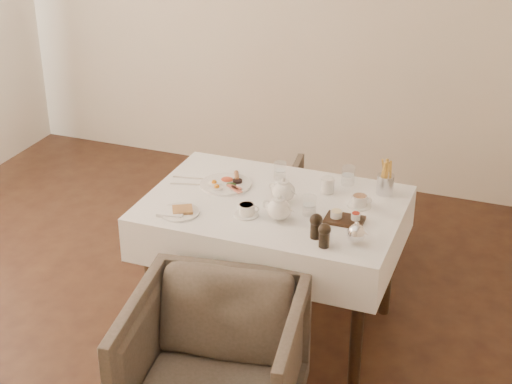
{
  "coord_description": "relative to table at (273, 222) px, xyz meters",
  "views": [
    {
      "loc": [
        1.64,
        -2.73,
        2.55
      ],
      "look_at": [
        0.4,
        0.52,
        0.82
      ],
      "focal_mm": 55.0,
      "sensor_mm": 36.0,
      "label": 1
    }
  ],
  "objects": [
    {
      "name": "breakfast_plate",
      "position": [
        -0.3,
        0.1,
        0.13
      ],
      "size": [
        0.27,
        0.27,
        0.03
      ],
      "rotation": [
        0.0,
        0.0,
        -0.0
      ],
      "color": "white",
      "rests_on": "table"
    },
    {
      "name": "fries_cup",
      "position": [
        0.5,
        0.29,
        0.2
      ],
      "size": [
        0.09,
        0.09,
        0.19
      ],
      "rotation": [
        0.0,
        0.0,
        0.21
      ],
      "color": "silver",
      "rests_on": "table"
    },
    {
      "name": "cutlery_fork",
      "position": [
        -0.52,
        0.1,
        0.12
      ],
      "size": [
        0.17,
        0.05,
        0.0
      ],
      "primitive_type": "cube",
      "rotation": [
        0.0,
        0.0,
        1.76
      ],
      "color": "silver",
      "rests_on": "table"
    },
    {
      "name": "cutlery_knife",
      "position": [
        -0.48,
        0.03,
        0.12
      ],
      "size": [
        0.19,
        0.07,
        0.0
      ],
      "primitive_type": "cube",
      "rotation": [
        0.0,
        0.0,
        1.83
      ],
      "color": "silver",
      "rests_on": "table"
    },
    {
      "name": "armchair_far",
      "position": [
        0.11,
        0.85,
        -0.36
      ],
      "size": [
        0.67,
        0.69,
        0.56
      ],
      "primitive_type": "imported",
      "rotation": [
        0.0,
        0.0,
        3.27
      ],
      "color": "#484034",
      "rests_on": "ground"
    },
    {
      "name": "side_plate",
      "position": [
        -0.4,
        -0.28,
        0.13
      ],
      "size": [
        0.2,
        0.19,
        0.02
      ],
      "rotation": [
        0.0,
        0.0,
        0.3
      ],
      "color": "white",
      "rests_on": "table"
    },
    {
      "name": "pepper_mill_left",
      "position": [
        0.3,
        -0.27,
        0.18
      ],
      "size": [
        0.08,
        0.08,
        0.12
      ],
      "primitive_type": null,
      "rotation": [
        0.0,
        0.0,
        0.38
      ],
      "color": "black",
      "rests_on": "table"
    },
    {
      "name": "teapot_centre",
      "position": [
        0.04,
        0.02,
        0.18
      ],
      "size": [
        0.19,
        0.17,
        0.13
      ],
      "primitive_type": null,
      "rotation": [
        0.0,
        0.0,
        -0.31
      ],
      "color": "white",
      "rests_on": "table"
    },
    {
      "name": "condiment_board",
      "position": [
        0.38,
        -0.07,
        0.13
      ],
      "size": [
        0.19,
        0.13,
        0.05
      ],
      "rotation": [
        0.0,
        0.0,
        0.02
      ],
      "color": "black",
      "rests_on": "table"
    },
    {
      "name": "pepper_mill_right",
      "position": [
        0.36,
        -0.33,
        0.18
      ],
      "size": [
        0.06,
        0.06,
        0.12
      ],
      "primitive_type": null,
      "rotation": [
        0.0,
        0.0,
        -0.06
      ],
      "color": "black",
      "rests_on": "table"
    },
    {
      "name": "glass_left",
      "position": [
        -0.06,
        0.27,
        0.16
      ],
      "size": [
        0.07,
        0.07,
        0.09
      ],
      "primitive_type": "cylinder",
      "rotation": [
        0.0,
        0.0,
        0.09
      ],
      "color": "silver",
      "rests_on": "table"
    },
    {
      "name": "silver_pot",
      "position": [
        0.49,
        -0.25,
        0.17
      ],
      "size": [
        0.11,
        0.09,
        0.11
      ],
      "primitive_type": null,
      "rotation": [
        0.0,
        0.0,
        0.1
      ],
      "color": "white",
      "rests_on": "table"
    },
    {
      "name": "creamer",
      "position": [
        0.22,
        0.2,
        0.16
      ],
      "size": [
        0.07,
        0.07,
        0.08
      ],
      "primitive_type": "cylinder",
      "rotation": [
        0.0,
        0.0,
        0.08
      ],
      "color": "white",
      "rests_on": "table"
    },
    {
      "name": "armchair_near",
      "position": [
        0.03,
        -0.83,
        -0.29
      ],
      "size": [
        0.84,
        0.86,
        0.69
      ],
      "primitive_type": "imported",
      "rotation": [
        0.0,
        0.0,
        0.15
      ],
      "color": "#484034",
      "rests_on": "ground"
    },
    {
      "name": "teapot_front",
      "position": [
        0.09,
        -0.17,
        0.18
      ],
      "size": [
        0.18,
        0.15,
        0.13
      ],
      "primitive_type": null,
      "rotation": [
        0.0,
        0.0,
        -0.16
      ],
      "color": "white",
      "rests_on": "table"
    },
    {
      "name": "glass_mid",
      "position": [
        0.2,
        -0.06,
        0.16
      ],
      "size": [
        0.09,
        0.09,
        0.1
      ],
      "primitive_type": "cylinder",
      "rotation": [
        0.0,
        0.0,
        0.4
      ],
      "color": "silver",
      "rests_on": "table"
    },
    {
      "name": "teacup_far",
      "position": [
        0.41,
        0.11,
        0.14
      ],
      "size": [
        0.12,
        0.12,
        0.06
      ],
      "rotation": [
        0.0,
        0.0,
        0.15
      ],
      "color": "white",
      "rests_on": "table"
    },
    {
      "name": "table",
      "position": [
        0.0,
        0.0,
        0.0
      ],
      "size": [
        1.28,
        0.88,
        0.75
      ],
      "color": "black",
      "rests_on": "ground"
    },
    {
      "name": "teacup_near",
      "position": [
        -0.08,
        -0.18,
        0.14
      ],
      "size": [
        0.12,
        0.12,
        0.06
      ],
      "rotation": [
        0.0,
        0.0,
        0.28
      ],
      "color": "white",
      "rests_on": "table"
    },
    {
      "name": "glass_right",
      "position": [
        0.29,
        0.34,
        0.17
      ],
      "size": [
        0.08,
        0.08,
        0.1
      ],
      "primitive_type": "cylinder",
      "rotation": [
        0.0,
        0.0,
        -0.22
      ],
      "color": "silver",
      "rests_on": "table"
    }
  ]
}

